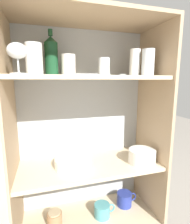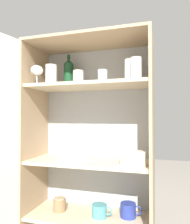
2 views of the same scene
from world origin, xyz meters
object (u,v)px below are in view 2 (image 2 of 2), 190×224
(coffee_mug_primary, at_px, (100,211))
(storage_jar, at_px, (60,204))
(mixing_bowl_large, at_px, (133,158))
(plate_stack_white, at_px, (75,156))
(wine_bottle, at_px, (69,73))

(coffee_mug_primary, xyz_separation_m, storage_jar, (-0.29, 0.01, 0.00))
(mixing_bowl_large, bearing_deg, coffee_mug_primary, 164.15)
(coffee_mug_primary, bearing_deg, plate_stack_white, 179.14)
(plate_stack_white, relative_size, coffee_mug_primary, 1.54)
(coffee_mug_primary, relative_size, storage_jar, 1.48)
(coffee_mug_primary, bearing_deg, storage_jar, 177.68)
(storage_jar, bearing_deg, wine_bottle, 74.81)
(wine_bottle, xyz_separation_m, mixing_bowl_large, (0.49, -0.17, -0.57))
(wine_bottle, height_order, mixing_bowl_large, wine_bottle)
(wine_bottle, height_order, plate_stack_white, wine_bottle)
(mixing_bowl_large, distance_m, coffee_mug_primary, 0.43)
(plate_stack_white, bearing_deg, storage_jar, 175.52)
(mixing_bowl_large, xyz_separation_m, storage_jar, (-0.51, 0.07, -0.36))
(wine_bottle, xyz_separation_m, coffee_mug_primary, (0.26, -0.10, -0.93))
(wine_bottle, relative_size, plate_stack_white, 1.18)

